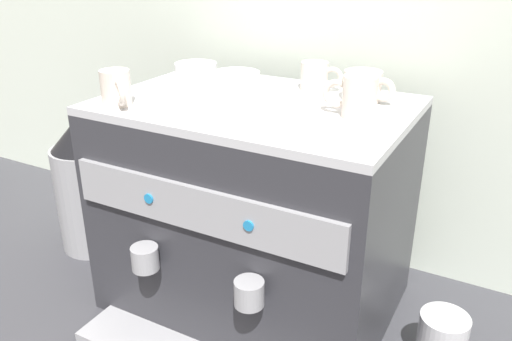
% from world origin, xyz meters
% --- Properties ---
extents(ground_plane, '(4.00, 4.00, 0.00)m').
position_xyz_m(ground_plane, '(0.00, 0.00, 0.00)').
color(ground_plane, '#38383D').
extents(tiled_backsplash_wall, '(2.80, 0.03, 0.96)m').
position_xyz_m(tiled_backsplash_wall, '(0.00, 0.32, 0.48)').
color(tiled_backsplash_wall, silver).
rests_on(tiled_backsplash_wall, ground_plane).
extents(espresso_machine, '(0.63, 0.55, 0.50)m').
position_xyz_m(espresso_machine, '(0.00, -0.00, 0.25)').
color(espresso_machine, '#2D2D33').
rests_on(espresso_machine, ground_plane).
extents(ceramic_cup_0, '(0.09, 0.06, 0.06)m').
position_xyz_m(ceramic_cup_0, '(0.07, 0.14, 0.53)').
color(ceramic_cup_0, beige).
rests_on(ceramic_cup_0, espresso_machine).
extents(ceramic_cup_1, '(0.11, 0.08, 0.06)m').
position_xyz_m(ceramic_cup_1, '(0.19, 0.11, 0.53)').
color(ceramic_cup_1, beige).
rests_on(ceramic_cup_1, espresso_machine).
extents(ceramic_cup_2, '(0.09, 0.08, 0.07)m').
position_xyz_m(ceramic_cup_2, '(-0.23, -0.16, 0.53)').
color(ceramic_cup_2, beige).
rests_on(ceramic_cup_2, espresso_machine).
extents(ceramic_cup_3, '(0.11, 0.07, 0.08)m').
position_xyz_m(ceramic_cup_3, '(0.22, 0.00, 0.53)').
color(ceramic_cup_3, beige).
rests_on(ceramic_cup_3, espresso_machine).
extents(ceramic_bowl_0, '(0.12, 0.12, 0.03)m').
position_xyz_m(ceramic_bowl_0, '(0.12, -0.11, 0.51)').
color(ceramic_bowl_0, white).
rests_on(ceramic_bowl_0, espresso_machine).
extents(ceramic_bowl_1, '(0.13, 0.13, 0.03)m').
position_xyz_m(ceramic_bowl_1, '(-0.02, -0.10, 0.51)').
color(ceramic_bowl_1, white).
rests_on(ceramic_bowl_1, espresso_machine).
extents(ceramic_bowl_2, '(0.11, 0.11, 0.04)m').
position_xyz_m(ceramic_bowl_2, '(-0.09, 0.07, 0.51)').
color(ceramic_bowl_2, white).
rests_on(ceramic_bowl_2, espresso_machine).
extents(ceramic_bowl_3, '(0.10, 0.10, 0.04)m').
position_xyz_m(ceramic_bowl_3, '(-0.21, 0.09, 0.52)').
color(ceramic_bowl_3, white).
rests_on(ceramic_bowl_3, espresso_machine).
extents(coffee_grinder, '(0.19, 0.19, 0.39)m').
position_xyz_m(coffee_grinder, '(-0.52, 0.00, 0.19)').
color(coffee_grinder, '#939399').
rests_on(coffee_grinder, ground_plane).
extents(milk_pitcher, '(0.10, 0.10, 0.12)m').
position_xyz_m(milk_pitcher, '(0.44, -0.02, 0.06)').
color(milk_pitcher, '#B7B7BC').
rests_on(milk_pitcher, ground_plane).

